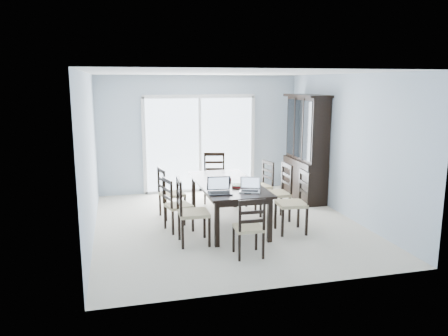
% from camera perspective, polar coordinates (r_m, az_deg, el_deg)
% --- Properties ---
extents(floor, '(5.00, 5.00, 0.00)m').
position_cam_1_polar(floor, '(7.73, 0.43, -7.32)').
color(floor, beige).
rests_on(floor, ground).
extents(ceiling, '(5.00, 5.00, 0.00)m').
position_cam_1_polar(ceiling, '(7.33, 0.47, 12.33)').
color(ceiling, white).
rests_on(ceiling, back_wall).
extents(back_wall, '(4.50, 0.02, 2.60)m').
position_cam_1_polar(back_wall, '(9.84, -3.21, 4.44)').
color(back_wall, '#AABBCB').
rests_on(back_wall, floor).
extents(wall_left, '(0.02, 5.00, 2.60)m').
position_cam_1_polar(wall_left, '(7.20, -17.16, 1.46)').
color(wall_left, '#AABBCB').
rests_on(wall_left, floor).
extents(wall_right, '(0.02, 5.00, 2.60)m').
position_cam_1_polar(wall_right, '(8.27, 15.74, 2.75)').
color(wall_right, '#AABBCB').
rests_on(wall_right, floor).
extents(balcony, '(4.50, 2.00, 0.10)m').
position_cam_1_polar(balcony, '(11.04, -4.12, -1.94)').
color(balcony, gray).
rests_on(balcony, ground).
extents(railing, '(4.50, 0.06, 1.10)m').
position_cam_1_polar(railing, '(11.89, -5.00, 1.94)').
color(railing, '#99999E').
rests_on(railing, balcony).
extents(dining_table, '(1.00, 2.20, 0.75)m').
position_cam_1_polar(dining_table, '(7.54, 0.44, -2.47)').
color(dining_table, black).
rests_on(dining_table, floor).
extents(china_hutch, '(0.50, 1.38, 2.20)m').
position_cam_1_polar(china_hutch, '(9.30, 10.65, 2.45)').
color(china_hutch, black).
rests_on(china_hutch, floor).
extents(sliding_door, '(2.52, 0.05, 2.18)m').
position_cam_1_polar(sliding_door, '(9.84, -3.17, 3.19)').
color(sliding_door, silver).
rests_on(sliding_door, floor).
extents(chair_left_near, '(0.47, 0.46, 1.19)m').
position_cam_1_polar(chair_left_near, '(6.66, -4.87, -4.75)').
color(chair_left_near, black).
rests_on(chair_left_near, floor).
extents(chair_left_mid, '(0.49, 0.48, 1.04)m').
position_cam_1_polar(chair_left_mid, '(7.27, -6.64, -4.04)').
color(chair_left_mid, black).
rests_on(chair_left_mid, floor).
extents(chair_left_far, '(0.48, 0.47, 1.07)m').
position_cam_1_polar(chair_left_far, '(7.99, -7.44, -2.57)').
color(chair_left_far, black).
rests_on(chair_left_far, floor).
extents(chair_right_near, '(0.49, 0.48, 1.19)m').
position_cam_1_polar(chair_right_near, '(7.27, 9.56, -3.49)').
color(chair_right_near, black).
rests_on(chair_right_near, floor).
extents(chair_right_mid, '(0.46, 0.45, 1.18)m').
position_cam_1_polar(chair_right_mid, '(7.90, 7.41, -2.29)').
color(chair_right_mid, black).
rests_on(chair_right_mid, floor).
extents(chair_right_far, '(0.49, 0.48, 1.07)m').
position_cam_1_polar(chair_right_far, '(8.62, 5.16, -1.51)').
color(chair_right_far, black).
rests_on(chair_right_far, floor).
extents(chair_end_near, '(0.39, 0.40, 1.02)m').
position_cam_1_polar(chair_end_near, '(6.15, 3.42, -6.98)').
color(chair_end_near, black).
rests_on(chair_end_near, floor).
extents(chair_end_far, '(0.52, 0.53, 1.16)m').
position_cam_1_polar(chair_end_far, '(9.08, -1.27, -0.50)').
color(chair_end_far, black).
rests_on(chair_end_far, floor).
extents(laptop_dark, '(0.39, 0.29, 0.25)m').
position_cam_1_polar(laptop_dark, '(6.75, -0.54, -2.89)').
color(laptop_dark, black).
rests_on(laptop_dark, dining_table).
extents(laptop_silver, '(0.38, 0.33, 0.22)m').
position_cam_1_polar(laptop_silver, '(6.89, 3.39, -2.69)').
color(laptop_silver, silver).
rests_on(laptop_silver, dining_table).
extents(book_stack, '(0.29, 0.24, 0.04)m').
position_cam_1_polar(book_stack, '(7.20, 2.04, -2.33)').
color(book_stack, maroon).
rests_on(book_stack, dining_table).
extents(cell_phone, '(0.11, 0.09, 0.01)m').
position_cam_1_polar(cell_phone, '(6.78, 3.12, -3.34)').
color(cell_phone, black).
rests_on(cell_phone, dining_table).
extents(game_box, '(0.29, 0.20, 0.07)m').
position_cam_1_polar(game_box, '(7.58, -0.15, -1.54)').
color(game_box, '#480E16').
rests_on(game_box, dining_table).
extents(hot_tub, '(1.72, 1.54, 0.88)m').
position_cam_1_polar(hot_tub, '(10.97, -6.67, 0.55)').
color(hot_tub, brown).
rests_on(hot_tub, balcony).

